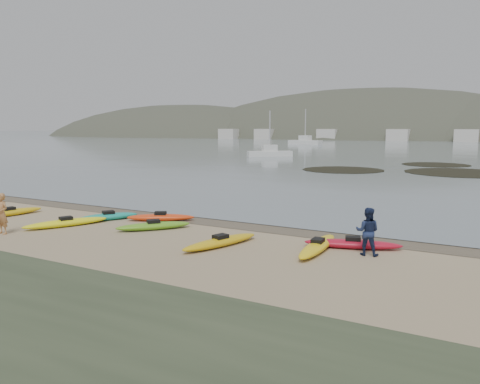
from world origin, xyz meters
The scene contains 7 objects.
ground centered at (0.00, 0.00, 0.00)m, with size 600.00×600.00×0.00m, color tan.
wet_sand centered at (0.00, -0.30, 0.00)m, with size 60.00×60.00×0.00m, color brown.
kayaks centered at (-2.00, -3.29, 0.17)m, with size 19.99×6.24×0.34m.
person_west centered at (-7.80, -7.10, 0.89)m, with size 0.65×0.43×1.78m, color #B87E49.
person_east centered at (6.82, -2.85, 0.87)m, with size 0.85×0.66×1.74m, color navy.
kelp_mats centered at (3.19, 34.10, 0.03)m, with size 20.94×20.66×0.04m.
moored_boats centered at (0.00, 84.81, 0.57)m, with size 83.99×69.91×1.30m.
Camera 1 is at (10.79, -19.42, 4.57)m, focal length 35.00 mm.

